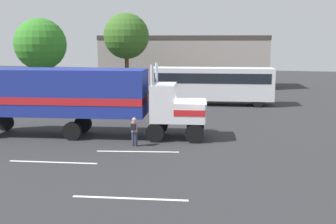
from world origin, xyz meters
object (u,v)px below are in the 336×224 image
object	(u,v)px
tree_left	(126,36)
tree_center	(40,44)
semi_truck	(78,96)
person_bystander	(134,131)
parked_car	(94,97)
parked_bus	(212,82)

from	to	relation	value
tree_left	tree_center	distance (m)	9.06
semi_truck	tree_center	size ratio (longest dim) A/B	1.79
tree_left	tree_center	size ratio (longest dim) A/B	1.09
person_bystander	parked_car	distance (m)	15.16
tree_left	tree_center	xyz separation A→B (m)	(-6.65, -6.10, -0.81)
parked_car	tree_left	size ratio (longest dim) A/B	0.51
person_bystander	semi_truck	bearing A→B (deg)	159.85
parked_bus	person_bystander	bearing A→B (deg)	-96.81
parked_bus	parked_car	world-z (taller)	parked_bus
parked_car	tree_center	size ratio (longest dim) A/B	0.56
semi_truck	person_bystander	distance (m)	4.67
parked_car	tree_left	bearing A→B (deg)	88.97
parked_bus	tree_left	xyz separation A→B (m)	(-10.05, 4.79, 4.23)
parked_bus	tree_center	bearing A→B (deg)	-175.52
semi_truck	tree_center	world-z (taller)	tree_center
person_bystander	tree_left	xyz separation A→B (m)	(-8.13, 20.90, 5.40)
tree_left	semi_truck	bearing A→B (deg)	-78.29
person_bystander	parked_car	xyz separation A→B (m)	(-8.28, 12.70, -0.09)
parked_bus	tree_center	distance (m)	17.10
semi_truck	parked_bus	world-z (taller)	semi_truck
semi_truck	parked_car	xyz separation A→B (m)	(-4.16, 11.19, -1.72)
parked_bus	tree_left	distance (m)	11.91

